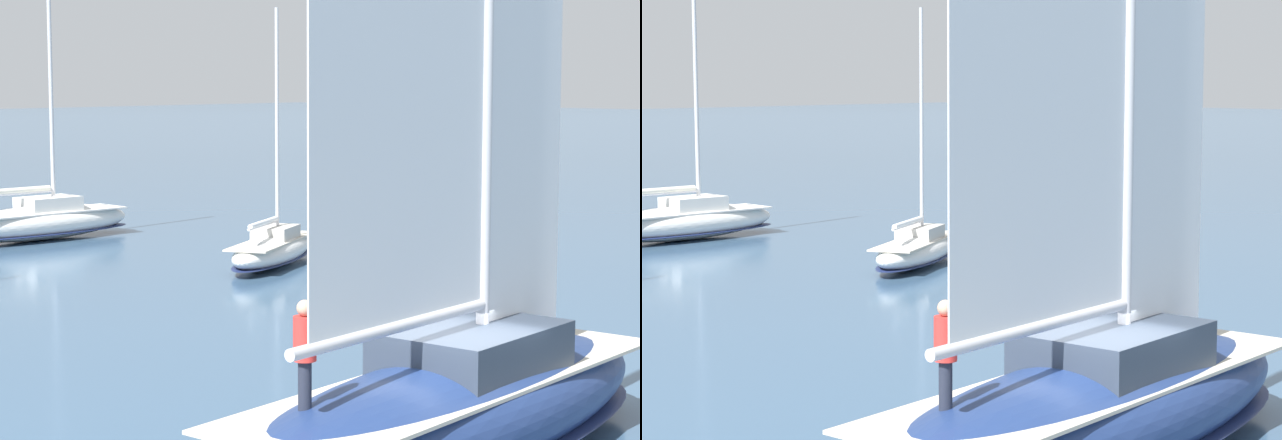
{
  "view_description": "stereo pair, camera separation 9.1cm",
  "coord_description": "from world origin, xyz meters",
  "views": [
    {
      "loc": [
        -15.98,
        -12.14,
        6.46
      ],
      "look_at": [
        0.0,
        3.0,
        3.91
      ],
      "focal_mm": 70.0,
      "sensor_mm": 36.0,
      "label": 1
    },
    {
      "loc": [
        -15.92,
        -12.2,
        6.46
      ],
      "look_at": [
        0.0,
        3.0,
        3.91
      ],
      "focal_mm": 70.0,
      "sensor_mm": 36.0,
      "label": 2
    }
  ],
  "objects": [
    {
      "name": "sailboat_moored_outer_mooring",
      "position": [
        13.48,
        17.99,
        0.6
      ],
      "size": [
        6.48,
        4.4,
        8.74
      ],
      "color": "white",
      "rests_on": "ground"
    },
    {
      "name": "sailboat_main",
      "position": [
        0.02,
        0.0,
        1.2
      ],
      "size": [
        11.49,
        4.03,
        15.49
      ],
      "color": "navy",
      "rests_on": "ground"
    },
    {
      "name": "sailboat_moored_near_marina",
      "position": [
        11.88,
        29.46,
        0.76
      ],
      "size": [
        8.21,
        2.47,
        11.23
      ],
      "color": "white",
      "rests_on": "ground"
    }
  ]
}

